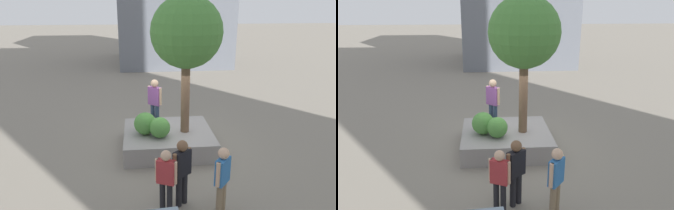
# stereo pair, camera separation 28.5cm
# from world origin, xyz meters

# --- Properties ---
(ground_plane) EXTENTS (120.00, 120.00, 0.00)m
(ground_plane) POSITION_xyz_m (0.00, 0.00, 0.00)
(ground_plane) COLOR gray
(planter_ledge) EXTENTS (2.88, 2.60, 0.61)m
(planter_ledge) POSITION_xyz_m (0.30, 0.07, 0.30)
(planter_ledge) COLOR gray
(planter_ledge) RESTS_ON ground
(plaza_tree) EXTENTS (2.19, 2.19, 4.29)m
(plaza_tree) POSITION_xyz_m (-0.24, 0.15, 3.77)
(plaza_tree) COLOR brown
(plaza_tree) RESTS_ON planter_ledge
(boxwood_shrub) EXTENTS (0.65, 0.65, 0.65)m
(boxwood_shrub) POSITION_xyz_m (0.61, 0.54, 0.93)
(boxwood_shrub) COLOR #4C8C3D
(boxwood_shrub) RESTS_ON planter_ledge
(hedge_clump) EXTENTS (0.72, 0.72, 0.72)m
(hedge_clump) POSITION_xyz_m (1.05, 0.24, 0.97)
(hedge_clump) COLOR #4C8C3D
(hedge_clump) RESTS_ON planter_ledge
(skateboard) EXTENTS (0.78, 0.63, 0.07)m
(skateboard) POSITION_xyz_m (0.71, -0.21, 0.66)
(skateboard) COLOR brown
(skateboard) RESTS_ON planter_ledge
(skateboarder) EXTENTS (0.45, 0.42, 1.61)m
(skateboarder) POSITION_xyz_m (0.71, -0.21, 1.61)
(skateboarder) COLOR navy
(skateboarder) RESTS_ON skateboard
(pedestrian_crossing) EXTENTS (0.43, 0.46, 1.65)m
(pedestrian_crossing) POSITION_xyz_m (-0.56, 3.57, 0.95)
(pedestrian_crossing) COLOR #847056
(pedestrian_crossing) RESTS_ON ground
(bystander_watching) EXTENTS (0.47, 0.43, 1.68)m
(bystander_watching) POSITION_xyz_m (0.29, 3.17, 0.97)
(bystander_watching) COLOR black
(bystander_watching) RESTS_ON ground
(passerby_with_bag) EXTENTS (0.49, 0.33, 1.55)m
(passerby_with_bag) POSITION_xyz_m (0.69, 3.37, 0.90)
(passerby_with_bag) COLOR black
(passerby_with_bag) RESTS_ON ground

